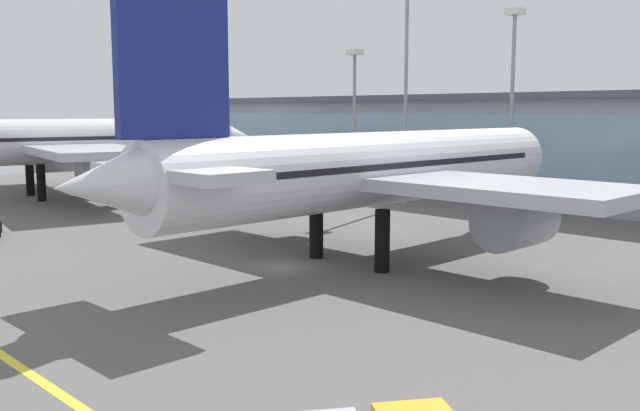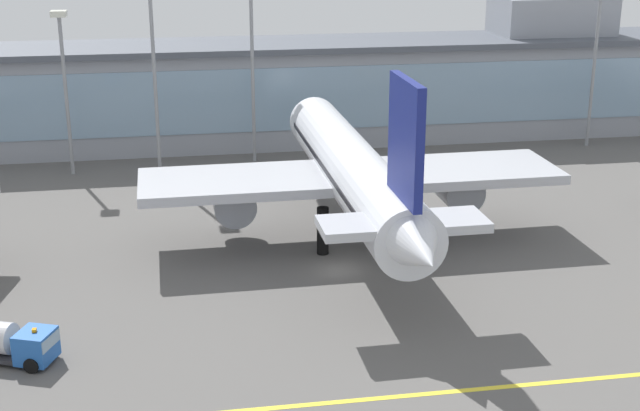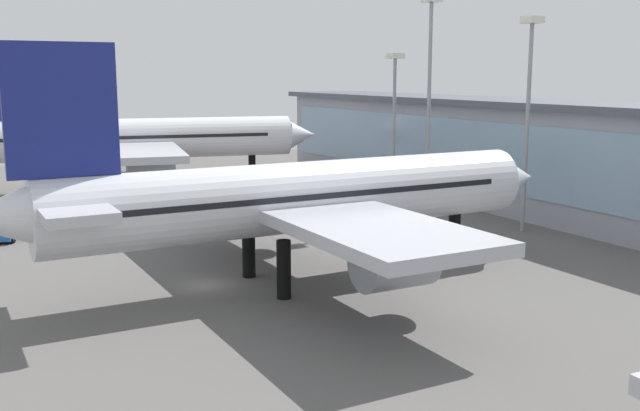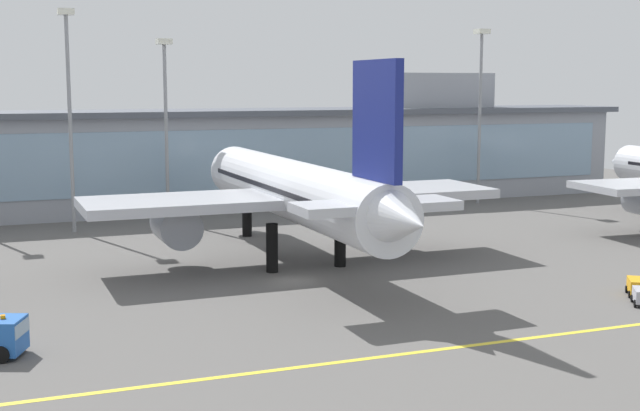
{
  "view_description": "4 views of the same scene",
  "coord_description": "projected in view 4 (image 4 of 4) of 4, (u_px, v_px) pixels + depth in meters",
  "views": [
    {
      "loc": [
        38.61,
        -33.38,
        11.53
      ],
      "look_at": [
        -6.76,
        10.34,
        3.02
      ],
      "focal_mm": 39.43,
      "sensor_mm": 36.0,
      "label": 1
    },
    {
      "loc": [
        -14.25,
        -71.97,
        30.49
      ],
      "look_at": [
        -0.98,
        4.57,
        4.62
      ],
      "focal_mm": 49.92,
      "sensor_mm": 36.0,
      "label": 2
    },
    {
      "loc": [
        54.75,
        -18.38,
        16.86
      ],
      "look_at": [
        -4.02,
        12.65,
        4.89
      ],
      "focal_mm": 41.06,
      "sensor_mm": 36.0,
      "label": 3
    },
    {
      "loc": [
        -24.71,
        -69.49,
        17.13
      ],
      "look_at": [
        5.39,
        7.9,
        5.4
      ],
      "focal_mm": 48.12,
      "sensor_mm": 36.0,
      "label": 4
    }
  ],
  "objects": [
    {
      "name": "taxiway_centreline_stripe",
      "position": [
        410.0,
        353.0,
        55.09
      ],
      "size": [
        150.28,
        0.5,
        0.01
      ],
      "primitive_type": "cube",
      "color": "yellow",
      "rests_on": "ground"
    },
    {
      "name": "apron_light_mast_west",
      "position": [
        480.0,
        91.0,
        122.69
      ],
      "size": [
        1.8,
        1.8,
        24.96
      ],
      "color": "gray",
      "rests_on": "ground"
    },
    {
      "name": "ground_plane",
      "position": [
        295.0,
        281.0,
        75.39
      ],
      "size": [
        187.85,
        187.85,
        0.0
      ],
      "primitive_type": "plane",
      "color": "#5B5956"
    },
    {
      "name": "airliner_near_right",
      "position": [
        295.0,
        192.0,
        82.01
      ],
      "size": [
        40.1,
        50.73,
        18.99
      ],
      "rotation": [
        0.0,
        0.0,
        1.58
      ],
      "color": "black",
      "rests_on": "ground"
    },
    {
      "name": "apron_light_mast_east",
      "position": [
        166.0,
        102.0,
        106.45
      ],
      "size": [
        1.8,
        1.8,
        22.74
      ],
      "color": "gray",
      "rests_on": "ground"
    },
    {
      "name": "apron_light_mast_centre",
      "position": [
        69.0,
        90.0,
        98.13
      ],
      "size": [
        1.8,
        1.8,
        25.66
      ],
      "color": "gray",
      "rests_on": "ground"
    },
    {
      "name": "terminal_building",
      "position": [
        192.0,
        156.0,
        118.52
      ],
      "size": [
        137.18,
        14.0,
        18.88
      ],
      "color": "#9399A3",
      "rests_on": "ground"
    }
  ]
}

